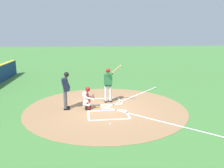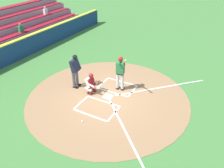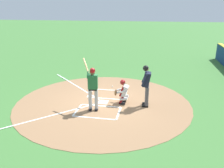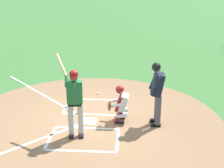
{
  "view_description": "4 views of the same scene",
  "coord_description": "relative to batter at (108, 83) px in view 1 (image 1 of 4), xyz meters",
  "views": [
    {
      "loc": [
        10.62,
        -1.09,
        3.62
      ],
      "look_at": [
        0.25,
        0.28,
        1.28
      ],
      "focal_mm": 35.52,
      "sensor_mm": 36.0,
      "label": 1
    },
    {
      "loc": [
        7.87,
        4.45,
        6.26
      ],
      "look_at": [
        0.1,
        0.29,
        0.89
      ],
      "focal_mm": 35.13,
      "sensor_mm": 36.0,
      "label": 2
    },
    {
      "loc": [
        -9.75,
        -2.24,
        4.26
      ],
      "look_at": [
        0.07,
        -0.41,
        0.9
      ],
      "focal_mm": 37.36,
      "sensor_mm": 36.0,
      "label": 3
    },
    {
      "loc": [
        -8.07,
        -1.23,
        4.11
      ],
      "look_at": [
        0.14,
        -0.67,
        1.15
      ],
      "focal_mm": 48.76,
      "sensor_mm": 36.0,
      "label": 4
    }
  ],
  "objects": [
    {
      "name": "catcher",
      "position": [
        0.95,
        -1.15,
        -0.51
      ],
      "size": [
        0.59,
        0.62,
        1.13
      ],
      "color": "black",
      "rests_on": "ground"
    },
    {
      "name": "baseball",
      "position": [
        3.06,
        -0.28,
        -1.06
      ],
      "size": [
        0.07,
        0.07,
        0.07
      ],
      "primitive_type": "sphere",
      "color": "white",
      "rests_on": "ground"
    },
    {
      "name": "ground_plane",
      "position": [
        0.9,
        -0.23,
        -1.1
      ],
      "size": [
        120.0,
        120.0,
        0.0
      ],
      "primitive_type": "plane",
      "color": "#427A38"
    },
    {
      "name": "dirt_circle",
      "position": [
        0.9,
        -0.23,
        -1.09
      ],
      "size": [
        8.0,
        8.0,
        0.01
      ],
      "primitive_type": "cylinder",
      "color": "#99704C",
      "rests_on": "ground"
    },
    {
      "name": "plate_umpire",
      "position": [
        0.84,
        -2.18,
        -0.02
      ],
      "size": [
        0.59,
        0.42,
        1.86
      ],
      "color": "#4C4C51",
      "rests_on": "ground"
    },
    {
      "name": "home_plate_and_chalk",
      "position": [
        0.9,
        0.65,
        -1.08
      ],
      "size": [
        7.93,
        4.91,
        0.01
      ],
      "color": "white",
      "rests_on": "dirt_circle"
    },
    {
      "name": "batter",
      "position": [
        0.0,
        0.0,
        0.0
      ],
      "size": [
        0.88,
        0.82,
        2.13
      ],
      "color": "#BCBCBC",
      "rests_on": "ground"
    }
  ]
}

